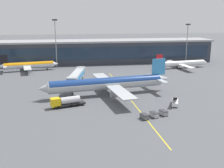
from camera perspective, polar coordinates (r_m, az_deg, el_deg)
name	(u,v)px	position (r m, az deg, el deg)	size (l,w,h in m)	color
ground_plane	(118,99)	(92.64, 1.19, -3.11)	(700.00, 700.00, 0.00)	#515459
apron_lead_in_line	(128,96)	(95.30, 3.40, -2.64)	(0.30, 80.00, 0.01)	yellow
terminal_building	(86,52)	(163.45, -5.50, 6.80)	(153.59, 19.13, 13.61)	#2D333D
main_airliner	(108,83)	(95.87, -0.89, 0.12)	(48.70, 38.93, 12.20)	#B2B7BC
jet_bridge	(77,76)	(104.73, -7.35, 1.76)	(7.97, 22.48, 6.94)	#B2B7BC
fuel_tanker	(66,102)	(85.02, -9.76, -3.68)	(11.07, 5.42, 3.25)	#232326
belt_loader	(175,102)	(88.07, 13.18, -3.74)	(4.11, 6.86, 3.49)	white
baggage_cart_0	(144,116)	(74.98, 6.87, -6.81)	(2.27, 2.99, 1.48)	#595B60
baggage_cart_1	(154,115)	(76.69, 8.89, -6.39)	(2.27, 2.99, 1.48)	#B2B7BC
baggage_cart_2	(163,113)	(78.50, 10.81, -5.99)	(2.27, 2.99, 1.48)	gray
commuter_jet_far	(29,65)	(145.57, -17.21, 3.83)	(30.42, 24.14, 8.91)	silver
commuter_jet_near	(181,63)	(151.61, 14.40, 4.24)	(32.72, 26.13, 7.94)	white
apron_light_mast_0	(56,40)	(150.50, -11.82, 9.09)	(2.80, 0.50, 26.01)	gray
apron_light_mast_1	(187,41)	(165.44, 15.57, 8.82)	(2.80, 0.50, 23.30)	gray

